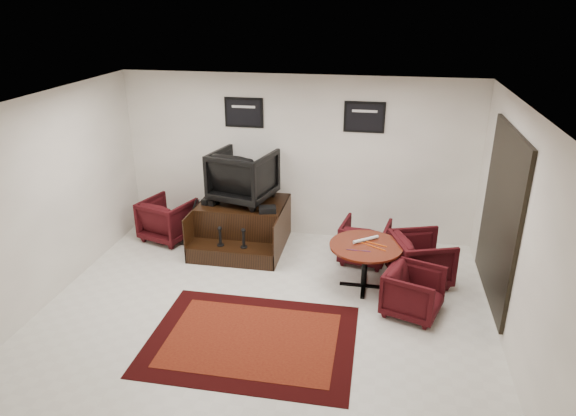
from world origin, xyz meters
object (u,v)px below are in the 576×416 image
(meeting_table, at_px, (366,250))
(table_chair_back, at_px, (365,239))
(shine_podium, at_px, (243,226))
(table_chair_corner, at_px, (414,290))
(table_chair_window, at_px, (421,257))
(armchair_side, at_px, (168,217))
(shine_chair, at_px, (243,173))

(meeting_table, height_order, table_chair_back, table_chair_back)
(shine_podium, height_order, table_chair_corner, shine_podium)
(table_chair_window, bearing_deg, shine_podium, 57.17)
(table_chair_back, xyz_separation_m, table_chair_window, (0.84, -0.51, 0.04))
(armchair_side, bearing_deg, table_chair_corner, 175.82)
(shine_chair, height_order, table_chair_corner, shine_chair)
(armchair_side, bearing_deg, table_chair_back, -166.31)
(shine_podium, bearing_deg, table_chair_back, -6.27)
(armchair_side, distance_m, meeting_table, 3.60)
(table_chair_window, bearing_deg, shine_chair, 54.47)
(table_chair_window, bearing_deg, table_chair_back, 40.15)
(shine_podium, distance_m, armchair_side, 1.34)
(shine_podium, xyz_separation_m, table_chair_corner, (2.77, -1.63, 0.01))
(shine_chair, distance_m, table_chair_window, 3.15)
(table_chair_back, bearing_deg, table_chair_corner, 126.50)
(meeting_table, bearing_deg, table_chair_corner, -40.70)
(armchair_side, distance_m, table_chair_window, 4.31)
(armchair_side, distance_m, table_chair_corner, 4.41)
(shine_podium, xyz_separation_m, table_chair_back, (2.07, -0.23, 0.02))
(armchair_side, relative_size, meeting_table, 0.77)
(armchair_side, distance_m, table_chair_back, 3.41)
(meeting_table, bearing_deg, shine_podium, 153.39)
(table_chair_back, distance_m, table_chair_corner, 1.57)
(armchair_side, height_order, table_chair_window, table_chair_window)
(armchair_side, relative_size, table_chair_back, 1.08)
(shine_podium, relative_size, table_chair_back, 2.02)
(shine_podium, height_order, table_chair_back, shine_podium)
(table_chair_back, relative_size, table_chair_corner, 1.03)
(shine_podium, xyz_separation_m, table_chair_window, (2.91, -0.74, 0.06))
(shine_chair, xyz_separation_m, table_chair_corner, (2.77, -1.78, -0.87))
(meeting_table, bearing_deg, shine_chair, 150.25)
(shine_podium, relative_size, meeting_table, 1.44)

